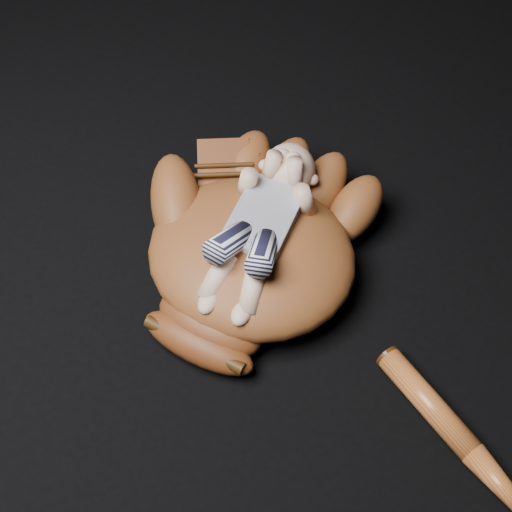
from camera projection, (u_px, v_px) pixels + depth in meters
name	position (u px, v px, depth m)	size (l,w,h in m)	color
baseball_glove	(251.00, 248.00, 1.30)	(0.48, 0.55, 0.17)	#602F14
newborn_baby	(258.00, 228.00, 1.26)	(0.17, 0.38, 0.15)	#D4A589
baseball_bat	(484.00, 466.00, 1.12)	(0.04, 0.47, 0.04)	#9D4C1E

